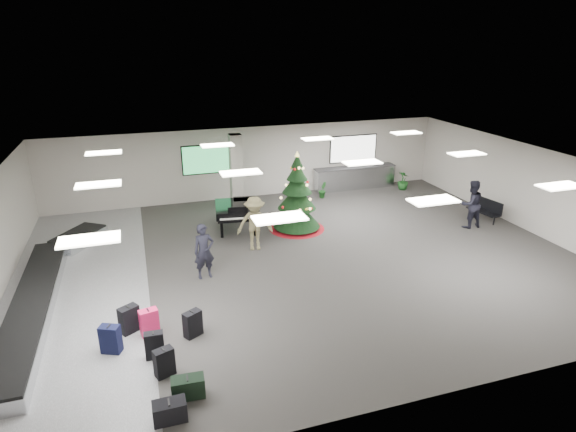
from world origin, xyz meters
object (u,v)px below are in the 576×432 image
object	(u,v)px
traveler_b	(255,223)
potted_plant_right	(403,181)
christmas_tree	(297,203)
traveler_a	(204,251)
potted_plant_left	(322,190)
service_counter	(355,177)
pink_suitcase	(149,322)
bench	(486,209)
grand_piano	(237,210)
baggage_carousel	(44,290)
traveler_bench	(471,204)

from	to	relation	value
traveler_b	potted_plant_right	xyz separation A→B (m)	(8.46, 4.52, -0.50)
christmas_tree	traveler_a	size ratio (longest dim) A/B	1.75
traveler_a	potted_plant_right	bearing A→B (deg)	22.72
traveler_b	potted_plant_left	world-z (taller)	traveler_b
service_counter	potted_plant_right	xyz separation A→B (m)	(2.15, -0.88, -0.10)
pink_suitcase	bench	distance (m)	13.82
potted_plant_right	grand_piano	bearing A→B (deg)	-163.19
baggage_carousel	traveler_b	distance (m)	6.70
pink_suitcase	traveler_bench	world-z (taller)	traveler_bench
bench	traveler_a	world-z (taller)	traveler_a
baggage_carousel	grand_piano	world-z (taller)	grand_piano
baggage_carousel	grand_piano	size ratio (longest dim) A/B	4.35
pink_suitcase	traveler_a	xyz separation A→B (m)	(1.78, 2.64, 0.52)
pink_suitcase	potted_plant_left	xyz separation A→B (m)	(8.06, 8.74, 0.02)
service_counter	bench	world-z (taller)	service_counter
christmas_tree	potted_plant_left	world-z (taller)	christmas_tree
pink_suitcase	grand_piano	bearing A→B (deg)	47.59
grand_piano	potted_plant_right	bearing A→B (deg)	25.38
baggage_carousel	service_counter	distance (m)	14.50
pink_suitcase	traveler_b	size ratio (longest dim) A/B	0.38
grand_piano	christmas_tree	bearing A→B (deg)	-5.90
christmas_tree	traveler_bench	world-z (taller)	christmas_tree
traveler_b	traveler_a	bearing A→B (deg)	-134.44
christmas_tree	bench	bearing A→B (deg)	-11.12
grand_piano	potted_plant_right	world-z (taller)	grand_piano
christmas_tree	traveler_bench	distance (m)	6.67
traveler_b	potted_plant_left	distance (m)	6.30
pink_suitcase	potted_plant_left	distance (m)	11.89
traveler_bench	service_counter	bearing A→B (deg)	-70.91
pink_suitcase	potted_plant_right	size ratio (longest dim) A/B	0.80
baggage_carousel	christmas_tree	size ratio (longest dim) A/B	3.19
traveler_a	potted_plant_right	distance (m)	12.08
service_counter	traveler_a	distance (m)	10.82
christmas_tree	traveler_b	bearing A→B (deg)	-146.02
traveler_a	traveler_bench	size ratio (longest dim) A/B	0.92
service_counter	traveler_a	world-z (taller)	traveler_a
traveler_a	potted_plant_left	distance (m)	8.78
christmas_tree	baggage_carousel	bearing A→B (deg)	-162.60
christmas_tree	traveler_b	xyz separation A→B (m)	(-1.98, -1.34, -0.09)
potted_plant_right	traveler_a	bearing A→B (deg)	-149.77
traveler_b	grand_piano	bearing A→B (deg)	103.72
bench	potted_plant_left	bearing A→B (deg)	128.21
baggage_carousel	bench	distance (m)	16.04
traveler_a	potted_plant_right	xyz separation A→B (m)	(10.43, 6.08, -0.42)
baggage_carousel	grand_piano	distance (m)	7.12
traveler_bench	grand_piano	bearing A→B (deg)	-16.01
traveler_b	potted_plant_left	bearing A→B (deg)	53.81
traveler_a	pink_suitcase	bearing A→B (deg)	-131.47
traveler_a	traveler_bench	world-z (taller)	traveler_bench
service_counter	traveler_a	bearing A→B (deg)	-139.97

